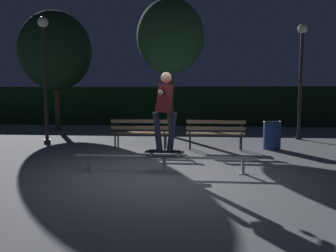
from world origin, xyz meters
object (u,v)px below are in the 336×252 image
Objects in this scene: grind_rail at (164,160)px; skateboard at (165,152)px; tree_far_left at (56,51)px; tree_behind_benches at (170,37)px; park_bench_left_center at (215,131)px; trash_can at (272,135)px; lamp_post_right at (301,67)px; park_bench_leftmost at (140,130)px; skateboarder at (165,105)px; lamp_post_left at (44,64)px.

grind_rail is 0.15m from skateboard.
tree_behind_benches is (5.00, -1.60, 0.23)m from tree_far_left.
park_bench_left_center is (1.15, 2.68, 0.13)m from skateboard.
trash_can is (3.09, -2.62, -3.18)m from tree_behind_benches.
park_bench_left_center is 8.42m from tree_far_left.
tree_behind_benches reaches higher than lamp_post_right.
tree_far_left reaches higher than park_bench_leftmost.
park_bench_leftmost is (-0.96, 2.68, -0.81)m from skateboarder.
park_bench_leftmost is at bearing 109.52° from grind_rail.
lamp_post_right is at bearing 40.07° from park_bench_left_center.
park_bench_leftmost is 3.73m from trash_can.
park_bench_left_center is (2.11, 0.00, 0.00)m from park_bench_leftmost.
skateboard is 0.49× the size of park_bench_left_center.
lamp_post_right reaches higher than skateboarder.
lamp_post_left is (-5.22, 0.81, 1.94)m from park_bench_left_center.
tree_far_left is at bearing 144.92° from park_bench_left_center.
park_bench_left_center is (1.16, 2.68, 0.28)m from grind_rail.
skateboard is 5.75m from lamp_post_left.
grind_rail is at bearing -53.63° from tree_far_left.
tree_behind_benches reaches higher than skateboard.
park_bench_leftmost is 3.76m from lamp_post_left.
park_bench_left_center is 0.33× the size of tree_behind_benches.
skateboarder is 0.40× the size of lamp_post_left.
lamp_post_right reaches higher than park_bench_left_center.
lamp_post_right reaches higher than grind_rail.
park_bench_left_center reaches higher than skateboard.
skateboard is at bearing -53.58° from tree_far_left.
tree_far_left reaches higher than grind_rail.
grind_rail is 1.09m from skateboarder.
trash_can is (2.75, 3.01, -0.93)m from skateboarder.
lamp_post_left is at bearing 175.99° from trash_can.
tree_far_left reaches higher than lamp_post_left.
trash_can is at bearing -122.45° from lamp_post_right.
tree_behind_benches is at bearing -17.79° from tree_far_left.
park_bench_leftmost reaches higher than grind_rail.
skateboard is at bearing -128.56° from lamp_post_right.
lamp_post_left is at bearing -71.29° from tree_far_left.
park_bench_leftmost is at bearing -46.13° from tree_far_left.
park_bench_leftmost is at bearing 109.68° from skateboard.
tree_far_left is (-5.33, 7.23, 3.11)m from grind_rail.
skateboarder is at bearing -70.26° from park_bench_leftmost.
grind_rail is at bearing -40.68° from lamp_post_left.
tree_behind_benches is 4.44m from lamp_post_left.
park_bench_left_center is 0.32× the size of tree_far_left.
tree_behind_benches is (-0.33, 5.63, 3.34)m from grind_rail.
skateboarder reaches higher than skateboard.
tree_far_left reaches higher than skateboard.
lamp_post_right is at bearing 51.38° from grind_rail.
tree_far_left is 1.29× the size of lamp_post_right.
tree_behind_benches is 4.64m from lamp_post_right.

